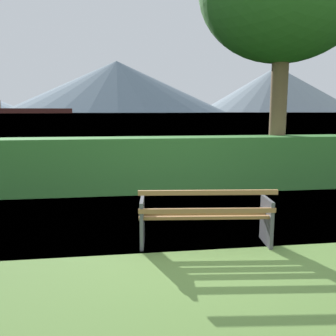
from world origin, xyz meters
The scene contains 6 objects.
ground_plane centered at (0.00, 0.00, 0.00)m, with size 1400.00×1400.00×0.00m, color #567A38.
water_surface centered at (0.00, 309.75, 0.00)m, with size 620.00×620.00×0.00m, color slate.
park_bench centered at (-0.01, -0.06, 0.43)m, with size 1.94×0.77×0.87m.
hedge_row centered at (0.00, 3.58, 0.65)m, with size 13.01×0.85×1.30m, color #387A33.
cargo_ship_large centered at (-84.10, 312.86, 3.56)m, with size 77.28×31.38×12.72m.
distant_hills centered at (-49.32, 558.66, 36.96)m, with size 859.90×339.26×76.12m.
Camera 1 is at (-1.23, -4.88, 1.92)m, focal length 38.34 mm.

